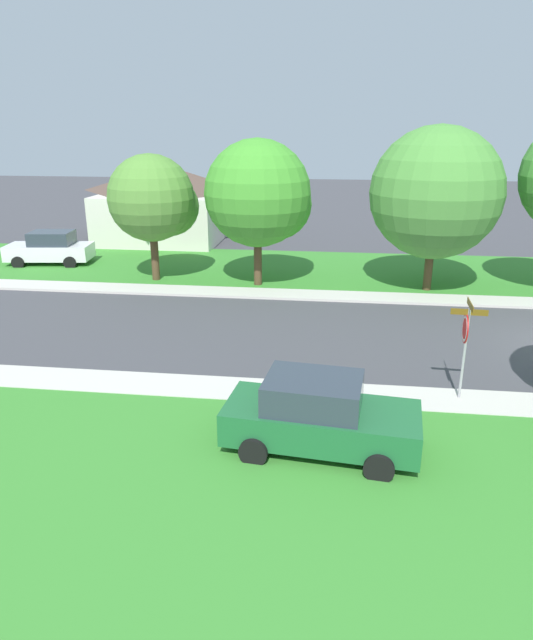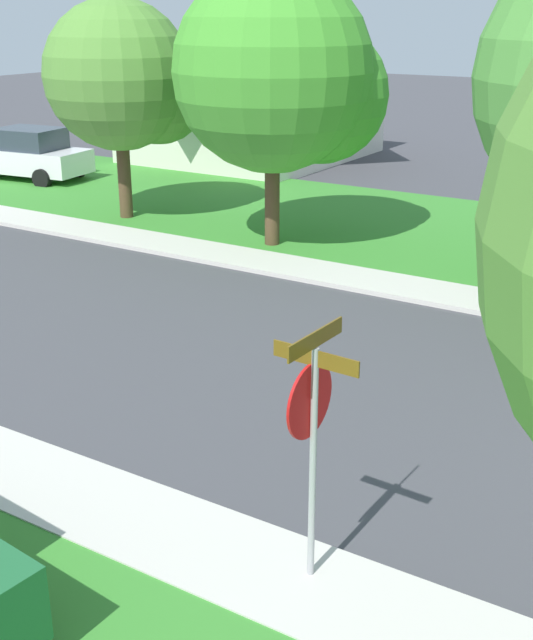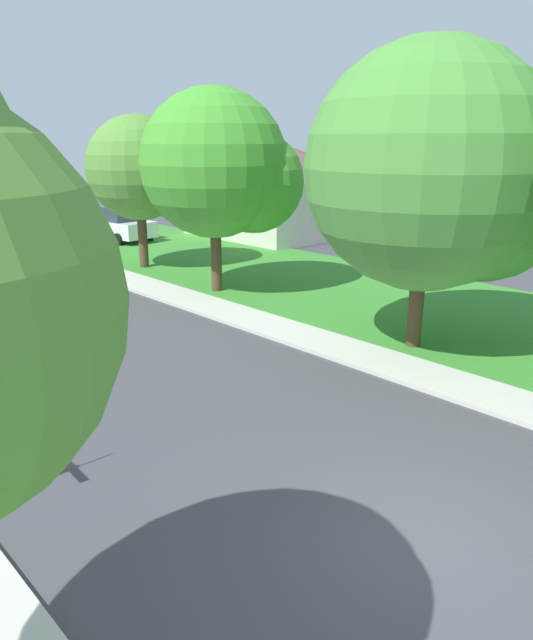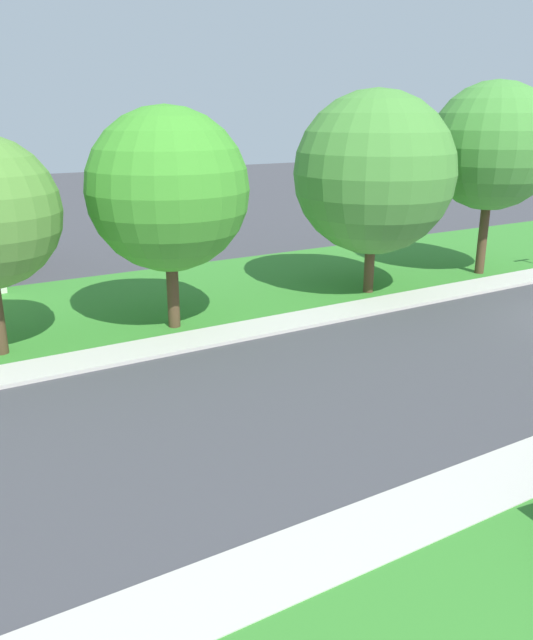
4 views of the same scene
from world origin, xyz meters
The scene contains 9 objects.
ground_plane centered at (0.00, 0.00, 0.00)m, with size 120.00×120.00×0.00m, color #424247.
sidewalk_east centered at (4.70, 12.00, 0.05)m, with size 1.40×56.00×0.10m, color beige.
lawn_east centered at (9.40, 12.00, 0.04)m, with size 8.00×56.00×0.08m, color #38842D.
car_white_across_road centered at (8.83, 23.03, 0.87)m, with size 2.42×4.48×1.76m.
car_black_behind_trees centered at (9.68, 32.52, 0.87)m, with size 2.23×4.40×1.76m.
tree_sidewalk_far centered at (6.54, 16.40, 3.73)m, with size 4.20×3.91×5.82m.
tree_across_right centered at (6.43, 3.90, 4.11)m, with size 5.94×5.53×7.05m.
tree_sidewalk_near centered at (6.31, 11.48, 4.02)m, with size 4.99×4.64×6.50m.
house_right_setback centered at (16.76, 19.00, 2.38)m, with size 9.05×7.85×4.60m.
Camera 3 is at (-5.72, -3.11, 4.90)m, focal length 32.53 mm.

